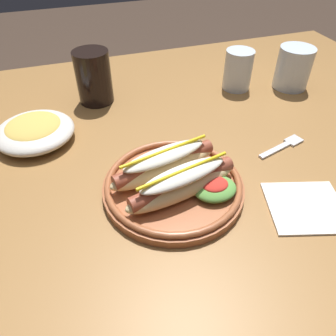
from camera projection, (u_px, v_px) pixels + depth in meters
ground_plane at (172, 299)px, 1.21m from camera, size 8.00×8.00×0.00m
dining_table at (175, 166)px, 0.78m from camera, size 1.47×0.97×0.74m
hot_dog_plate at (175, 180)px, 0.58m from camera, size 0.25×0.25×0.08m
fork at (284, 146)px, 0.70m from camera, size 0.12×0.05×0.00m
soda_cup at (94, 77)px, 0.81m from camera, size 0.09×0.09×0.13m
water_cup at (238, 70)px, 0.87m from camera, size 0.07×0.07×0.10m
extra_cup at (293, 68)px, 0.87m from camera, size 0.09×0.09×0.11m
side_bowl at (34, 131)px, 0.70m from camera, size 0.17×0.17×0.05m
napkin at (306, 207)px, 0.57m from camera, size 0.16×0.15×0.00m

